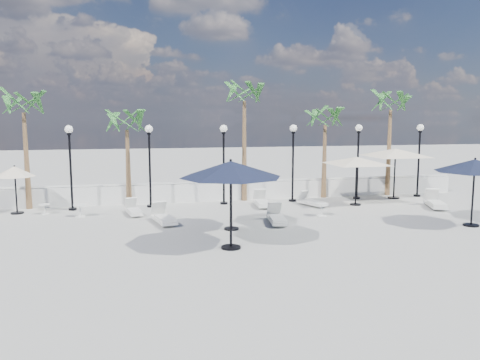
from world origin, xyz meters
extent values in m
plane|color=#9C9C97|center=(0.00, 0.00, 0.00)|extent=(100.00, 100.00, 0.00)
cube|color=silver|center=(0.00, 7.50, 0.45)|extent=(26.00, 0.30, 0.90)
cube|color=silver|center=(0.00, 7.50, 0.97)|extent=(26.00, 0.12, 0.08)
cylinder|color=black|center=(-7.00, 6.50, 0.05)|extent=(0.36, 0.36, 0.10)
cylinder|color=black|center=(-7.00, 6.50, 1.75)|extent=(0.10, 0.10, 3.50)
cylinder|color=black|center=(-7.00, 6.50, 3.45)|extent=(0.18, 0.18, 0.10)
sphere|color=white|center=(-7.00, 6.50, 3.66)|extent=(0.36, 0.36, 0.36)
cylinder|color=black|center=(-3.50, 6.50, 0.05)|extent=(0.36, 0.36, 0.10)
cylinder|color=black|center=(-3.50, 6.50, 1.75)|extent=(0.10, 0.10, 3.50)
cylinder|color=black|center=(-3.50, 6.50, 3.45)|extent=(0.18, 0.18, 0.10)
sphere|color=white|center=(-3.50, 6.50, 3.66)|extent=(0.36, 0.36, 0.36)
cylinder|color=black|center=(0.00, 6.50, 0.05)|extent=(0.36, 0.36, 0.10)
cylinder|color=black|center=(0.00, 6.50, 1.75)|extent=(0.10, 0.10, 3.50)
cylinder|color=black|center=(0.00, 6.50, 3.45)|extent=(0.18, 0.18, 0.10)
sphere|color=white|center=(0.00, 6.50, 3.66)|extent=(0.36, 0.36, 0.36)
cylinder|color=black|center=(3.50, 6.50, 0.05)|extent=(0.36, 0.36, 0.10)
cylinder|color=black|center=(3.50, 6.50, 1.75)|extent=(0.10, 0.10, 3.50)
cylinder|color=black|center=(3.50, 6.50, 3.45)|extent=(0.18, 0.18, 0.10)
sphere|color=white|center=(3.50, 6.50, 3.66)|extent=(0.36, 0.36, 0.36)
cylinder|color=black|center=(7.00, 6.50, 0.05)|extent=(0.36, 0.36, 0.10)
cylinder|color=black|center=(7.00, 6.50, 1.75)|extent=(0.10, 0.10, 3.50)
cylinder|color=black|center=(7.00, 6.50, 3.45)|extent=(0.18, 0.18, 0.10)
sphere|color=white|center=(7.00, 6.50, 3.66)|extent=(0.36, 0.36, 0.36)
cylinder|color=black|center=(10.50, 6.50, 0.05)|extent=(0.36, 0.36, 0.10)
cylinder|color=black|center=(10.50, 6.50, 1.75)|extent=(0.10, 0.10, 3.50)
cylinder|color=black|center=(10.50, 6.50, 3.45)|extent=(0.18, 0.18, 0.10)
sphere|color=white|center=(10.50, 6.50, 3.66)|extent=(0.36, 0.36, 0.36)
cone|color=brown|center=(-9.00, 7.30, 2.20)|extent=(0.28, 0.28, 4.40)
cone|color=brown|center=(-4.50, 7.30, 1.80)|extent=(0.28, 0.28, 3.60)
cone|color=brown|center=(1.20, 7.30, 2.50)|extent=(0.28, 0.28, 5.00)
cone|color=brown|center=(5.50, 7.30, 1.90)|extent=(0.28, 0.28, 3.80)
cone|color=brown|center=(9.20, 7.30, 2.30)|extent=(0.28, 0.28, 4.60)
cube|color=silver|center=(-4.27, 4.81, 0.13)|extent=(0.83, 1.65, 0.09)
cube|color=silver|center=(-4.23, 4.60, 0.22)|extent=(0.69, 1.14, 0.09)
cube|color=silver|center=(-4.40, 5.44, 0.44)|extent=(0.56, 0.46, 0.49)
cube|color=silver|center=(1.29, 1.88, 0.14)|extent=(0.83, 1.85, 0.10)
cube|color=silver|center=(1.25, 1.64, 0.25)|extent=(0.72, 1.27, 0.10)
cube|color=silver|center=(1.38, 2.59, 0.50)|extent=(0.61, 0.49, 0.56)
cube|color=silver|center=(-3.10, 2.85, 0.15)|extent=(1.00, 1.95, 0.10)
cube|color=silver|center=(-3.05, 2.61, 0.26)|extent=(0.84, 1.35, 0.10)
cube|color=silver|center=(-3.26, 3.59, 0.52)|extent=(0.66, 0.55, 0.58)
cube|color=silver|center=(1.64, 5.44, 0.14)|extent=(0.74, 1.81, 0.10)
cube|color=silver|center=(1.62, 5.20, 0.25)|extent=(0.65, 1.24, 0.10)
cube|color=silver|center=(1.70, 6.16, 0.50)|extent=(0.59, 0.46, 0.55)
cube|color=silver|center=(9.43, 3.41, 0.16)|extent=(1.28, 2.03, 0.10)
cube|color=silver|center=(9.34, 3.16, 0.27)|extent=(1.02, 1.43, 0.10)
cube|color=silver|center=(9.71, 4.14, 0.54)|extent=(0.73, 0.64, 0.60)
cube|color=silver|center=(4.01, 5.10, 0.13)|extent=(1.11, 1.68, 0.09)
cube|color=silver|center=(4.09, 4.90, 0.22)|extent=(0.88, 1.19, 0.09)
cube|color=silver|center=(3.76, 5.70, 0.45)|extent=(0.61, 0.54, 0.50)
cylinder|color=silver|center=(-8.05, 5.78, 0.01)|extent=(0.35, 0.35, 0.03)
cylinder|color=silver|center=(-8.05, 5.78, 0.21)|extent=(0.05, 0.05, 0.42)
cylinder|color=silver|center=(-8.05, 5.78, 0.43)|extent=(0.46, 0.46, 0.03)
cylinder|color=silver|center=(-6.49, 4.89, 0.02)|extent=(0.42, 0.42, 0.03)
cylinder|color=silver|center=(-6.49, 4.89, 0.25)|extent=(0.06, 0.06, 0.50)
cylinder|color=silver|center=(-6.49, 4.89, 0.51)|extent=(0.54, 0.54, 0.03)
cylinder|color=silver|center=(3.56, 2.83, 0.02)|extent=(0.43, 0.43, 0.03)
cylinder|color=silver|center=(3.56, 2.83, 0.26)|extent=(0.07, 0.07, 0.52)
cylinder|color=silver|center=(3.56, 2.83, 0.53)|extent=(0.57, 0.57, 0.03)
cylinder|color=black|center=(-1.20, -1.23, 0.03)|extent=(0.63, 0.63, 0.07)
cylinder|color=black|center=(-1.20, -1.23, 1.38)|extent=(0.08, 0.08, 2.76)
cone|color=black|center=(-1.20, -1.23, 2.56)|extent=(3.27, 3.27, 0.51)
sphere|color=black|center=(-1.20, -1.23, 2.84)|extent=(0.09, 0.09, 0.09)
cylinder|color=black|center=(-0.67, 1.29, 0.03)|extent=(0.56, 0.56, 0.06)
cylinder|color=black|center=(-0.67, 1.29, 1.19)|extent=(0.07, 0.07, 2.38)
cone|color=black|center=(-0.67, 1.29, 2.20)|extent=(2.78, 2.78, 0.45)
sphere|color=black|center=(-0.67, 1.29, 2.45)|extent=(0.08, 0.08, 0.08)
cylinder|color=black|center=(8.53, -0.14, 0.03)|extent=(0.59, 0.59, 0.06)
cylinder|color=black|center=(8.53, -0.14, 1.27)|extent=(0.07, 0.07, 2.54)
cone|color=black|center=(8.53, -0.14, 2.35)|extent=(2.97, 2.97, 0.48)
sphere|color=black|center=(8.53, -0.14, 2.62)|extent=(0.08, 0.08, 0.08)
cylinder|color=black|center=(6.14, 4.90, 0.03)|extent=(0.52, 0.52, 0.06)
cylinder|color=black|center=(6.14, 4.90, 1.15)|extent=(0.07, 0.07, 2.30)
pyramid|color=beige|center=(6.14, 4.90, 2.32)|extent=(5.08, 5.08, 0.35)
cylinder|color=black|center=(8.94, 6.20, 0.03)|extent=(0.59, 0.59, 0.07)
cylinder|color=black|center=(8.94, 6.20, 1.28)|extent=(0.08, 0.08, 2.56)
pyramid|color=beige|center=(8.94, 6.20, 2.59)|extent=(5.57, 5.57, 0.40)
cylinder|color=black|center=(-9.27, 6.20, 0.03)|extent=(0.54, 0.54, 0.06)
cylinder|color=black|center=(-9.27, 6.20, 1.02)|extent=(0.07, 0.07, 2.03)
cone|color=beige|center=(-9.27, 6.20, 1.86)|extent=(1.74, 1.74, 0.44)
sphere|color=black|center=(-9.27, 6.20, 2.10)|extent=(0.08, 0.08, 0.08)
camera|label=1|loc=(-4.05, -15.54, 4.15)|focal=35.00mm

